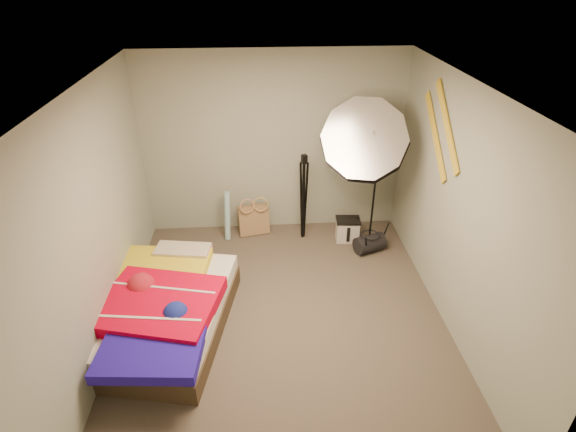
{
  "coord_description": "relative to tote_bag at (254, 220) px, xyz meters",
  "views": [
    {
      "loc": [
        -0.2,
        -3.7,
        3.44
      ],
      "look_at": [
        0.1,
        0.6,
        0.95
      ],
      "focal_mm": 28.0,
      "sensor_mm": 36.0,
      "label": 1
    }
  ],
  "objects": [
    {
      "name": "floor",
      "position": [
        0.3,
        -1.8,
        -0.21
      ],
      "size": [
        4.0,
        4.0,
        0.0
      ],
      "primitive_type": "plane",
      "color": "brown",
      "rests_on": "ground"
    },
    {
      "name": "ceiling",
      "position": [
        0.3,
        -1.8,
        2.29
      ],
      "size": [
        4.0,
        4.0,
        0.0
      ],
      "primitive_type": "plane",
      "rotation": [
        3.14,
        0.0,
        0.0
      ],
      "color": "silver",
      "rests_on": "wall_back"
    },
    {
      "name": "wall_back",
      "position": [
        0.3,
        0.2,
        1.04
      ],
      "size": [
        3.5,
        0.0,
        3.5
      ],
      "primitive_type": "plane",
      "rotation": [
        1.57,
        0.0,
        0.0
      ],
      "color": "gray",
      "rests_on": "floor"
    },
    {
      "name": "wall_front",
      "position": [
        0.3,
        -3.8,
        1.04
      ],
      "size": [
        3.5,
        0.0,
        3.5
      ],
      "primitive_type": "plane",
      "rotation": [
        -1.57,
        0.0,
        0.0
      ],
      "color": "gray",
      "rests_on": "floor"
    },
    {
      "name": "wall_left",
      "position": [
        -1.45,
        -1.8,
        1.04
      ],
      "size": [
        0.0,
        4.0,
        4.0
      ],
      "primitive_type": "plane",
      "rotation": [
        1.57,
        0.0,
        1.57
      ],
      "color": "gray",
      "rests_on": "floor"
    },
    {
      "name": "wall_right",
      "position": [
        2.05,
        -1.8,
        1.04
      ],
      "size": [
        0.0,
        4.0,
        4.0
      ],
      "primitive_type": "plane",
      "rotation": [
        1.57,
        0.0,
        -1.57
      ],
      "color": "gray",
      "rests_on": "floor"
    },
    {
      "name": "tote_bag",
      "position": [
        0.0,
        0.0,
        0.0
      ],
      "size": [
        0.45,
        0.27,
        0.44
      ],
      "primitive_type": "cube",
      "rotation": [
        -0.14,
        0.0,
        0.2
      ],
      "color": "#A38058",
      "rests_on": "floor"
    },
    {
      "name": "wrapping_roll",
      "position": [
        -0.36,
        -0.09,
        0.13
      ],
      "size": [
        0.12,
        0.21,
        0.69
      ],
      "primitive_type": "cylinder",
      "rotation": [
        -0.17,
        0.0,
        -0.23
      ],
      "color": "#50A7B8",
      "rests_on": "floor"
    },
    {
      "name": "camera_case",
      "position": [
        1.3,
        -0.28,
        -0.06
      ],
      "size": [
        0.32,
        0.24,
        0.31
      ],
      "primitive_type": "cube",
      "rotation": [
        0.0,
        0.0,
        -0.07
      ],
      "color": "beige",
      "rests_on": "floor"
    },
    {
      "name": "duffel_bag",
      "position": [
        1.54,
        -0.58,
        -0.09
      ],
      "size": [
        0.45,
        0.36,
        0.24
      ],
      "primitive_type": "cylinder",
      "rotation": [
        0.0,
        1.57,
        0.36
      ],
      "color": "black",
      "rests_on": "floor"
    },
    {
      "name": "wall_stripe_upper",
      "position": [
        2.03,
        -1.2,
        1.74
      ],
      "size": [
        0.02,
        0.91,
        0.78
      ],
      "primitive_type": "cube",
      "rotation": [
        0.7,
        0.0,
        0.0
      ],
      "color": "gold",
      "rests_on": "wall_right"
    },
    {
      "name": "wall_stripe_lower",
      "position": [
        2.03,
        -0.95,
        1.54
      ],
      "size": [
        0.02,
        0.91,
        0.78
      ],
      "primitive_type": "cube",
      "rotation": [
        0.7,
        0.0,
        0.0
      ],
      "color": "gold",
      "rests_on": "wall_right"
    },
    {
      "name": "bed",
      "position": [
        -0.95,
        -1.87,
        0.05
      ],
      "size": [
        1.56,
        2.08,
        0.53
      ],
      "color": "#3F3021",
      "rests_on": "floor"
    },
    {
      "name": "photo_umbrella",
      "position": [
        1.34,
        -0.59,
        1.36
      ],
      "size": [
        1.38,
        1.09,
        2.19
      ],
      "color": "black",
      "rests_on": "floor"
    },
    {
      "name": "camera_tripod",
      "position": [
        0.69,
        -0.15,
        0.5
      ],
      "size": [
        0.09,
        0.09,
        1.24
      ],
      "color": "black",
      "rests_on": "floor"
    }
  ]
}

